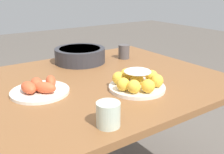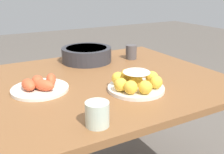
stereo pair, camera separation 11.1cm
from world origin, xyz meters
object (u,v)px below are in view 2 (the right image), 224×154
serving_bowl (87,54)px  dining_table (91,98)px  cake_plate (136,82)px  seafood_platter (40,86)px  cup_near (97,114)px  cup_far (131,52)px

serving_bowl → dining_table: bearing=-111.1°
cake_plate → seafood_platter: size_ratio=1.01×
cup_near → serving_bowl: bearing=68.8°
cup_near → cup_far: bearing=49.6°
dining_table → cake_plate: cake_plate is taller
cup_far → serving_bowl: bearing=163.8°
cup_near → cup_far: 0.86m
cake_plate → cup_far: (0.27, 0.45, 0.01)m
dining_table → seafood_platter: bearing=-177.6°
serving_bowl → seafood_platter: size_ratio=1.19×
serving_bowl → cup_far: size_ratio=3.42×
serving_bowl → cup_near: serving_bowl is taller
dining_table → cup_near: 0.46m
serving_bowl → seafood_platter: 0.50m
seafood_platter → serving_bowl: bearing=41.8°
cup_near → seafood_platter: bearing=102.4°
seafood_platter → cup_far: size_ratio=2.86×
dining_table → cake_plate: bearing=-59.2°
dining_table → serving_bowl: 0.37m
dining_table → cake_plate: 0.28m
dining_table → cup_far: cup_far is taller
cup_near → cup_far: cup_far is taller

